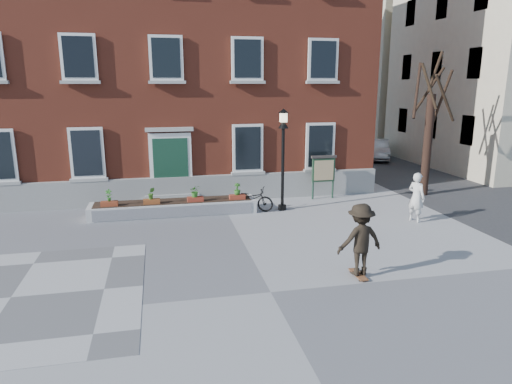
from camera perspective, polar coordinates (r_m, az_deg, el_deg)
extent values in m
plane|color=gray|center=(11.17, 1.85, -12.41)|extent=(100.00, 100.00, 0.00)
cube|color=#57575A|center=(12.32, -28.30, -11.53)|extent=(6.00, 6.00, 0.01)
imported|color=black|center=(17.71, -0.71, -0.87)|extent=(1.90, 1.34, 0.95)
imported|color=#AEB0B3|center=(30.66, 14.93, 5.16)|extent=(2.79, 4.12, 1.28)
imported|color=silver|center=(17.25, 19.41, -0.62)|extent=(0.65, 0.77, 1.78)
cube|color=#973D29|center=(23.77, -11.48, 15.99)|extent=(18.00, 10.00, 12.00)
cube|color=gray|center=(19.12, -10.46, 0.22)|extent=(18.00, 0.24, 1.10)
cube|color=gray|center=(19.11, -10.39, -1.18)|extent=(2.60, 0.80, 0.20)
cube|color=#9C9D98|center=(19.20, -10.43, -0.49)|extent=(2.20, 0.50, 0.20)
cube|color=white|center=(18.94, -10.60, 3.49)|extent=(1.70, 0.12, 2.50)
cube|color=#143927|center=(18.91, -10.58, 3.16)|extent=(1.40, 0.06, 2.30)
cube|color=#AAAAA4|center=(18.71, -10.79, 7.69)|extent=(1.90, 0.25, 0.15)
cube|color=#9F9F9A|center=(19.86, -29.30, 0.93)|extent=(1.44, 0.20, 0.12)
cube|color=silver|center=(19.03, -20.37, 4.59)|extent=(1.30, 0.10, 2.00)
cube|color=black|center=(18.98, -20.39, 4.57)|extent=(1.08, 0.04, 1.78)
cube|color=#A4A49F|center=(19.15, -20.14, 1.44)|extent=(1.44, 0.20, 0.12)
cube|color=white|center=(18.86, -21.30, 15.45)|extent=(1.30, 0.10, 1.70)
cube|color=black|center=(18.81, -21.32, 15.45)|extent=(1.08, 0.04, 1.48)
cube|color=#9D9C98|center=(18.78, -21.08, 12.69)|extent=(1.44, 0.20, 0.12)
cube|color=white|center=(18.67, -11.17, 16.12)|extent=(1.30, 0.10, 1.70)
cube|color=black|center=(18.62, -11.17, 16.12)|extent=(1.08, 0.04, 1.48)
cube|color=#A3A29E|center=(18.58, -11.04, 13.33)|extent=(1.44, 0.20, 0.12)
cube|color=white|center=(19.18, -1.04, 5.51)|extent=(1.30, 0.10, 2.00)
cube|color=black|center=(19.14, -1.01, 5.48)|extent=(1.08, 0.04, 1.78)
cube|color=#A2A29D|center=(19.30, -0.99, 2.36)|extent=(1.44, 0.20, 0.12)
cube|color=white|center=(19.01, -1.09, 16.31)|extent=(1.30, 0.10, 1.70)
cube|color=black|center=(18.97, -1.06, 16.32)|extent=(1.08, 0.04, 1.48)
cube|color=#9E9E99|center=(18.93, -1.04, 13.57)|extent=(1.44, 0.20, 0.12)
cube|color=white|center=(20.04, 8.02, 5.72)|extent=(1.30, 0.10, 2.00)
cube|color=black|center=(19.99, 8.07, 5.70)|extent=(1.08, 0.04, 1.78)
cube|color=gray|center=(20.16, 7.98, 2.71)|extent=(1.44, 0.20, 0.12)
cube|color=silver|center=(19.88, 8.37, 16.05)|extent=(1.30, 0.10, 1.70)
cube|color=black|center=(19.83, 8.43, 16.06)|extent=(1.08, 0.04, 1.48)
cube|color=#979792|center=(19.80, 8.34, 13.43)|extent=(1.44, 0.20, 0.12)
cube|color=silver|center=(17.57, -10.23, -1.97)|extent=(6.20, 1.10, 0.50)
cube|color=#AEAEAE|center=(17.03, -10.15, -2.46)|extent=(5.80, 0.02, 0.40)
cube|color=black|center=(17.51, -10.26, -1.18)|extent=(5.80, 0.90, 0.06)
cube|color=maroon|center=(17.33, -17.86, -1.44)|extent=(0.60, 0.25, 0.20)
imported|color=#2A6C20|center=(17.25, -17.94, -0.39)|extent=(0.24, 0.24, 0.45)
cube|color=brown|center=(17.24, -12.90, -1.20)|extent=(0.60, 0.25, 0.20)
imported|color=#366B20|center=(17.16, -12.96, -0.15)|extent=(0.25, 0.25, 0.45)
cube|color=maroon|center=(17.28, -7.59, -0.93)|extent=(0.60, 0.25, 0.20)
imported|color=#2A671F|center=(17.20, -7.63, 0.12)|extent=(0.40, 0.40, 0.45)
cube|color=maroon|center=(17.47, -2.36, -0.66)|extent=(0.60, 0.25, 0.20)
imported|color=#28611D|center=(17.39, -2.37, 0.37)|extent=(0.25, 0.25, 0.45)
cylinder|color=black|center=(21.29, 20.64, 5.44)|extent=(0.36, 0.36, 4.40)
cylinder|color=#312016|center=(21.40, 22.27, 10.97)|extent=(0.12, 1.12, 2.23)
cylinder|color=black|center=(21.65, 20.80, 11.82)|extent=(1.18, 0.49, 1.97)
cylinder|color=black|center=(21.16, 19.49, 11.89)|extent=(0.88, 1.14, 2.35)
cylinder|color=black|center=(20.77, 20.84, 12.26)|extent=(0.60, 0.77, 1.90)
cylinder|color=black|center=(20.72, 22.53, 10.77)|extent=(1.39, 0.55, 1.95)
cylinder|color=black|center=(21.32, 21.54, 13.96)|extent=(0.43, 0.48, 1.58)
cube|color=#363638|center=(31.66, 15.24, 4.22)|extent=(8.00, 36.00, 0.01)
cube|color=#C1B99B|center=(41.21, 18.29, 15.16)|extent=(10.00, 11.00, 13.00)
cube|color=black|center=(25.84, 24.98, 7.01)|extent=(0.08, 1.00, 1.50)
cube|color=black|center=(28.45, 21.12, 7.86)|extent=(0.08, 1.00, 1.50)
cube|color=black|center=(31.17, 17.92, 8.53)|extent=(0.08, 1.00, 1.50)
cube|color=black|center=(25.74, 25.73, 14.31)|extent=(0.08, 1.00, 1.50)
cube|color=black|center=(28.36, 21.71, 14.49)|extent=(0.08, 1.00, 1.50)
cube|color=black|center=(31.09, 18.37, 14.59)|extent=(0.08, 1.00, 1.50)
cube|color=black|center=(28.64, 22.30, 20.87)|extent=(0.08, 1.00, 1.50)
cube|color=black|center=(31.35, 18.83, 20.43)|extent=(0.08, 1.00, 1.50)
cylinder|color=black|center=(17.95, 3.29, -1.93)|extent=(0.32, 0.32, 0.20)
cylinder|color=black|center=(17.61, 3.36, 2.78)|extent=(0.12, 0.12, 3.20)
cone|color=black|center=(17.37, 3.44, 8.46)|extent=(0.40, 0.40, 0.30)
cube|color=#FFEBBB|center=(17.35, 3.45, 9.28)|extent=(0.24, 0.24, 0.34)
cone|color=black|center=(17.33, 3.46, 10.10)|extent=(0.40, 0.40, 0.16)
cylinder|color=#193225|center=(19.54, 7.16, 1.68)|extent=(0.08, 0.08, 1.80)
cylinder|color=#183022|center=(19.85, 9.61, 1.78)|extent=(0.08, 0.08, 1.80)
cube|color=#1B3723|center=(19.62, 8.43, 2.73)|extent=(1.00, 0.10, 1.00)
cube|color=#C5B87F|center=(19.56, 8.49, 2.70)|extent=(0.85, 0.02, 0.85)
cube|color=#393331|center=(19.52, 8.49, 4.37)|extent=(1.10, 0.16, 0.10)
cube|color=brown|center=(12.25, 12.66, -10.01)|extent=(0.22, 0.78, 0.03)
cylinder|color=black|center=(12.00, 12.81, -10.73)|extent=(0.03, 0.05, 0.05)
cylinder|color=black|center=(12.07, 13.60, -10.62)|extent=(0.03, 0.05, 0.05)
cylinder|color=black|center=(12.46, 11.73, -9.72)|extent=(0.03, 0.05, 0.05)
cylinder|color=black|center=(12.53, 12.49, -9.63)|extent=(0.03, 0.05, 0.05)
imported|color=black|center=(11.91, 12.89, -5.81)|extent=(1.27, 0.81, 1.87)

